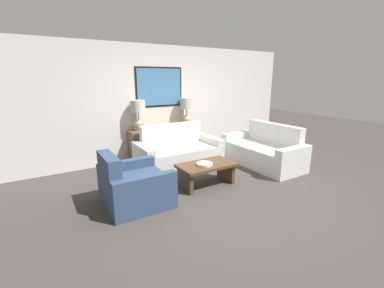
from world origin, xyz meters
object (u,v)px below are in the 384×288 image
console_table (165,143)px  couch_by_side (264,152)px  table_lamp_left (138,112)px  armchair_near_back_wall (133,187)px  couch_by_back_wall (178,153)px  table_lamp_right (187,109)px  decorative_bowl (204,164)px  coffee_table (206,170)px

console_table → couch_by_side: 2.32m
console_table → table_lamp_left: (-0.62, 0.00, 0.79)m
couch_by_side → armchair_near_back_wall: bearing=-175.0°
couch_by_back_wall → armchair_near_back_wall: bearing=-140.7°
console_table → table_lamp_right: 1.01m
table_lamp_right → armchair_near_back_wall: size_ratio=0.69×
couch_by_back_wall → decorative_bowl: 1.23m
console_table → coffee_table: console_table is taller
armchair_near_back_wall → coffee_table: bearing=-0.4°
couch_by_side → coffee_table: size_ratio=1.75×
couch_by_back_wall → decorative_bowl: (-0.13, -1.22, 0.13)m
table_lamp_left → couch_by_side: bearing=-34.1°
table_lamp_right → couch_by_back_wall: (-0.62, -0.68, -0.87)m
console_table → couch_by_side: (1.71, -1.58, -0.08)m
table_lamp_right → decorative_bowl: bearing=-111.6°
console_table → coffee_table: size_ratio=1.64×
table_lamp_left → coffee_table: size_ratio=0.65×
coffee_table → console_table: bearing=88.3°
table_lamp_left → couch_by_side: (2.33, -1.58, -0.87)m
table_lamp_left → armchair_near_back_wall: (-0.80, -1.85, -0.89)m
decorative_bowl → table_lamp_left: bearing=104.5°
table_lamp_left → couch_by_back_wall: 1.27m
couch_by_side → coffee_table: 1.78m
decorative_bowl → table_lamp_right: bearing=68.4°
table_lamp_left → coffee_table: (0.57, -1.86, -0.87)m
table_lamp_left → couch_by_side: table_lamp_left is taller
console_table → couch_by_side: bearing=-42.7°
table_lamp_left → couch_by_side: size_ratio=0.37×
table_lamp_right → couch_by_side: 2.10m
couch_by_side → armchair_near_back_wall: 3.14m
table_lamp_left → decorative_bowl: 2.10m
armchair_near_back_wall → table_lamp_left: bearing=66.5°
table_lamp_right → couch_by_side: bearing=-55.5°
console_table → armchair_near_back_wall: armchair_near_back_wall is taller
coffee_table → decorative_bowl: (-0.07, -0.04, 0.14)m
table_lamp_left → table_lamp_right: size_ratio=1.00×
console_table → decorative_bowl: (-0.13, -1.90, 0.05)m
coffee_table → armchair_near_back_wall: 1.37m
table_lamp_left → coffee_table: table_lamp_left is taller
table_lamp_right → coffee_table: (-0.68, -1.86, -0.87)m
table_lamp_left → couch_by_back_wall: size_ratio=0.37×
couch_by_back_wall → decorative_bowl: couch_by_back_wall is taller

